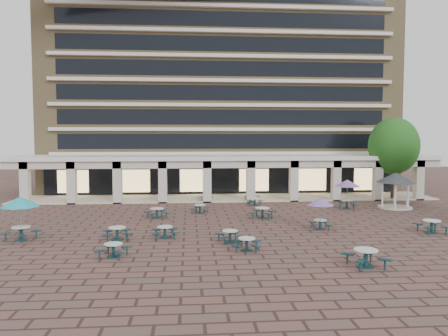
{
  "coord_description": "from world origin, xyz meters",
  "views": [
    {
      "loc": [
        -3.81,
        -29.18,
        6.2
      ],
      "look_at": [
        -1.23,
        3.0,
        3.95
      ],
      "focal_mm": 35.0,
      "sensor_mm": 36.0,
      "label": 1
    }
  ],
  "objects_px": {
    "picnic_table_2": "(230,235)",
    "planter_left": "(205,197)",
    "picnic_table_1": "(247,243)",
    "picnic_table_0": "(117,232)",
    "gazebo": "(395,182)",
    "planter_right": "(252,195)"
  },
  "relations": [
    {
      "from": "picnic_table_2",
      "to": "gazebo",
      "type": "xyz_separation_m",
      "value": [
        15.65,
        11.36,
        1.91
      ]
    },
    {
      "from": "planter_left",
      "to": "planter_right",
      "type": "relative_size",
      "value": 1.0
    },
    {
      "from": "picnic_table_0",
      "to": "picnic_table_1",
      "type": "distance_m",
      "value": 8.16
    },
    {
      "from": "planter_left",
      "to": "planter_right",
      "type": "xyz_separation_m",
      "value": [
        4.62,
        0.0,
        0.07
      ]
    },
    {
      "from": "picnic_table_0",
      "to": "planter_left",
      "type": "distance_m",
      "value": 16.6
    },
    {
      "from": "picnic_table_0",
      "to": "picnic_table_1",
      "type": "relative_size",
      "value": 1.08
    },
    {
      "from": "picnic_table_1",
      "to": "planter_left",
      "type": "xyz_separation_m",
      "value": [
        -1.58,
        18.71,
        0.04
      ]
    },
    {
      "from": "picnic_table_0",
      "to": "picnic_table_2",
      "type": "bearing_deg",
      "value": -19.91
    },
    {
      "from": "picnic_table_1",
      "to": "planter_left",
      "type": "relative_size",
      "value": 1.21
    },
    {
      "from": "gazebo",
      "to": "planter_left",
      "type": "relative_size",
      "value": 2.22
    },
    {
      "from": "picnic_table_2",
      "to": "gazebo",
      "type": "relative_size",
      "value": 0.56
    },
    {
      "from": "picnic_table_1",
      "to": "picnic_table_2",
      "type": "bearing_deg",
      "value": 120.48
    },
    {
      "from": "picnic_table_2",
      "to": "planter_left",
      "type": "distance_m",
      "value": 16.69
    },
    {
      "from": "picnic_table_0",
      "to": "picnic_table_1",
      "type": "height_order",
      "value": "picnic_table_0"
    },
    {
      "from": "picnic_table_0",
      "to": "planter_right",
      "type": "xyz_separation_m",
      "value": [
        10.55,
        15.51,
        0.08
      ]
    },
    {
      "from": "planter_left",
      "to": "picnic_table_0",
      "type": "bearing_deg",
      "value": -110.92
    },
    {
      "from": "picnic_table_1",
      "to": "gazebo",
      "type": "bearing_deg",
      "value": 52.8
    },
    {
      "from": "picnic_table_2",
      "to": "picnic_table_0",
      "type": "bearing_deg",
      "value": 156.04
    },
    {
      "from": "planter_right",
      "to": "picnic_table_1",
      "type": "bearing_deg",
      "value": -99.23
    },
    {
      "from": "picnic_table_1",
      "to": "planter_left",
      "type": "distance_m",
      "value": 18.78
    },
    {
      "from": "picnic_table_2",
      "to": "gazebo",
      "type": "bearing_deg",
      "value": 21.76
    },
    {
      "from": "gazebo",
      "to": "planter_left",
      "type": "distance_m",
      "value": 17.44
    }
  ]
}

